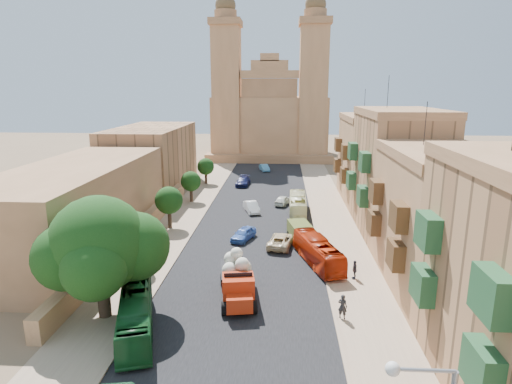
# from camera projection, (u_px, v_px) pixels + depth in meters

# --- Properties ---
(ground) EXTENTS (260.00, 260.00, 0.00)m
(ground) POSITION_uv_depth(u_px,v_px,m) (229.00, 354.00, 26.37)
(ground) COLOR brown
(road_surface) EXTENTS (14.00, 140.00, 0.01)m
(road_surface) POSITION_uv_depth(u_px,v_px,m) (258.00, 215.00, 55.46)
(road_surface) COLOR black
(road_surface) RESTS_ON ground
(sidewalk_east) EXTENTS (5.00, 140.00, 0.01)m
(sidewalk_east) POSITION_uv_depth(u_px,v_px,m) (332.00, 216.00, 54.88)
(sidewalk_east) COLOR #997D64
(sidewalk_east) RESTS_ON ground
(sidewalk_west) EXTENTS (5.00, 140.00, 0.01)m
(sidewalk_west) POSITION_uv_depth(u_px,v_px,m) (186.00, 213.00, 56.05)
(sidewalk_west) COLOR #997D64
(sidewalk_west) RESTS_ON ground
(kerb_east) EXTENTS (0.25, 140.00, 0.12)m
(kerb_east) POSITION_uv_depth(u_px,v_px,m) (312.00, 215.00, 55.02)
(kerb_east) COLOR #997D64
(kerb_east) RESTS_ON ground
(kerb_west) EXTENTS (0.25, 140.00, 0.12)m
(kerb_west) POSITION_uv_depth(u_px,v_px,m) (205.00, 213.00, 55.88)
(kerb_west) COLOR #997D64
(kerb_west) RESTS_ON ground
(townhouse_b) EXTENTS (9.00, 14.00, 14.90)m
(townhouse_b) POSITION_uv_depth(u_px,v_px,m) (440.00, 219.00, 34.72)
(townhouse_b) COLOR #A37149
(townhouse_b) RESTS_ON ground
(townhouse_c) EXTENTS (9.00, 14.00, 17.40)m
(townhouse_c) POSITION_uv_depth(u_px,v_px,m) (397.00, 171.00, 48.00)
(townhouse_c) COLOR #AE784F
(townhouse_c) RESTS_ON ground
(townhouse_d) EXTENTS (9.00, 14.00, 15.90)m
(townhouse_d) POSITION_uv_depth(u_px,v_px,m) (372.00, 158.00, 61.76)
(townhouse_d) COLOR #A37149
(townhouse_d) RESTS_ON ground
(west_wall) EXTENTS (1.00, 40.00, 1.80)m
(west_wall) POSITION_uv_depth(u_px,v_px,m) (138.00, 231.00, 46.32)
(west_wall) COLOR #A37149
(west_wall) RESTS_ON ground
(west_building_low) EXTENTS (10.00, 28.00, 8.40)m
(west_building_low) POSITION_uv_depth(u_px,v_px,m) (77.00, 206.00, 43.94)
(west_building_low) COLOR #91623F
(west_building_low) RESTS_ON ground
(west_building_mid) EXTENTS (10.00, 22.00, 10.00)m
(west_building_mid) POSITION_uv_depth(u_px,v_px,m) (152.00, 158.00, 68.97)
(west_building_mid) COLOR #AE784F
(west_building_mid) RESTS_ON ground
(church) EXTENTS (28.00, 22.50, 36.30)m
(church) POSITION_uv_depth(u_px,v_px,m) (270.00, 117.00, 100.36)
(church) COLOR #A37149
(church) RESTS_ON ground
(ficus_tree) EXTENTS (8.89, 8.18, 8.89)m
(ficus_tree) POSITION_uv_depth(u_px,v_px,m) (100.00, 247.00, 29.59)
(ficus_tree) COLOR #332419
(ficus_tree) RESTS_ON ground
(street_tree_a) EXTENTS (2.84, 2.84, 4.36)m
(street_tree_a) POSITION_uv_depth(u_px,v_px,m) (134.00, 239.00, 37.93)
(street_tree_a) COLOR #332419
(street_tree_a) RESTS_ON ground
(street_tree_b) EXTENTS (3.22, 3.22, 4.96)m
(street_tree_b) POSITION_uv_depth(u_px,v_px,m) (169.00, 201.00, 49.48)
(street_tree_b) COLOR #332419
(street_tree_b) RESTS_ON ground
(street_tree_c) EXTENTS (2.89, 2.89, 4.45)m
(street_tree_c) POSITION_uv_depth(u_px,v_px,m) (191.00, 182.00, 61.20)
(street_tree_c) COLOR #332419
(street_tree_c) RESTS_ON ground
(street_tree_d) EXTENTS (2.87, 2.87, 4.42)m
(street_tree_d) POSITION_uv_depth(u_px,v_px,m) (206.00, 167.00, 72.84)
(street_tree_d) COLOR #332419
(street_tree_d) RESTS_ON ground
(red_truck) EXTENTS (3.47, 6.80, 3.81)m
(red_truck) POSITION_uv_depth(u_px,v_px,m) (237.00, 278.00, 33.02)
(red_truck) COLOR #B62A0E
(red_truck) RESTS_ON ground
(olive_pickup) EXTENTS (3.02, 5.07, 1.96)m
(olive_pickup) POSITION_uv_depth(u_px,v_px,m) (301.00, 234.00, 45.22)
(olive_pickup) COLOR #4F5A21
(olive_pickup) RESTS_ON ground
(bus_green_north) EXTENTS (4.59, 9.09, 2.47)m
(bus_green_north) POSITION_uv_depth(u_px,v_px,m) (136.00, 316.00, 28.39)
(bus_green_north) COLOR #144E20
(bus_green_north) RESTS_ON ground
(bus_red_east) EXTENTS (4.46, 8.91, 2.42)m
(bus_red_east) POSITION_uv_depth(u_px,v_px,m) (318.00, 252.00, 39.65)
(bus_red_east) COLOR #B12408
(bus_red_east) RESTS_ON ground
(bus_cream_east) EXTENTS (2.26, 8.95, 2.48)m
(bus_cream_east) POSITION_uv_depth(u_px,v_px,m) (298.00, 204.00, 55.66)
(bus_cream_east) COLOR #F9F4BC
(bus_cream_east) RESTS_ON ground
(car_blue_a) EXTENTS (2.90, 4.30, 1.36)m
(car_blue_a) POSITION_uv_depth(u_px,v_px,m) (244.00, 234.00, 46.09)
(car_blue_a) COLOR #3A63B9
(car_blue_a) RESTS_ON ground
(car_white_a) EXTENTS (2.64, 4.45, 1.39)m
(car_white_a) POSITION_uv_depth(u_px,v_px,m) (252.00, 207.00, 56.47)
(car_white_a) COLOR white
(car_white_a) RESTS_ON ground
(car_cream) EXTENTS (3.10, 5.19, 1.35)m
(car_cream) POSITION_uv_depth(u_px,v_px,m) (281.00, 240.00, 44.14)
(car_cream) COLOR beige
(car_cream) RESTS_ON ground
(car_dkblue) EXTENTS (2.38, 5.12, 1.45)m
(car_dkblue) POSITION_uv_depth(u_px,v_px,m) (243.00, 181.00, 71.88)
(car_dkblue) COLOR #121743
(car_dkblue) RESTS_ON ground
(car_white_b) EXTENTS (2.64, 4.16, 1.32)m
(car_white_b) POSITION_uv_depth(u_px,v_px,m) (283.00, 200.00, 60.05)
(car_white_b) COLOR silver
(car_white_b) RESTS_ON ground
(car_blue_b) EXTENTS (2.42, 4.20, 1.31)m
(car_blue_b) POSITION_uv_depth(u_px,v_px,m) (264.00, 168.00, 84.62)
(car_blue_b) COLOR #4B90B9
(car_blue_b) RESTS_ON ground
(pedestrian_a) EXTENTS (0.79, 0.67, 1.83)m
(pedestrian_a) POSITION_uv_depth(u_px,v_px,m) (343.00, 306.00, 30.28)
(pedestrian_a) COLOR black
(pedestrian_a) RESTS_ON ground
(pedestrian_c) EXTENTS (0.43, 0.99, 1.67)m
(pedestrian_c) POSITION_uv_depth(u_px,v_px,m) (355.00, 270.00, 36.60)
(pedestrian_c) COLOR #38373F
(pedestrian_c) RESTS_ON ground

